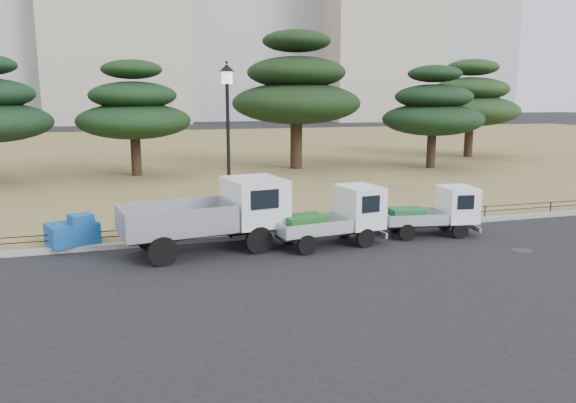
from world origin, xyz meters
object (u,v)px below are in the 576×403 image
object	(u,v)px
truck_large	(215,212)
tarp_pile	(73,232)
truck_kei_front	(336,217)
truck_kei_rear	(436,211)
street_lamp	(228,121)

from	to	relation	value
truck_large	tarp_pile	size ratio (longest dim) A/B	3.02
truck_kei_front	truck_kei_rear	xyz separation A→B (m)	(3.69, 0.22, -0.10)
street_lamp	truck_kei_rear	bearing A→B (deg)	-13.14
tarp_pile	truck_kei_rear	bearing A→B (deg)	-8.00
street_lamp	truck_kei_front	bearing A→B (deg)	-30.40
truck_large	street_lamp	xyz separation A→B (m)	(0.71, 1.38, 2.67)
truck_kei_rear	tarp_pile	distance (m)	11.75
truck_kei_rear	truck_large	bearing A→B (deg)	-173.71
street_lamp	tarp_pile	world-z (taller)	street_lamp
truck_large	street_lamp	size ratio (longest dim) A/B	0.94
truck_kei_front	street_lamp	world-z (taller)	street_lamp
truck_large	tarp_pile	world-z (taller)	truck_large
truck_kei_front	truck_kei_rear	bearing A→B (deg)	-4.46
truck_kei_front	tarp_pile	xyz separation A→B (m)	(-7.94, 1.85, -0.38)
truck_large	truck_kei_front	distance (m)	3.81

